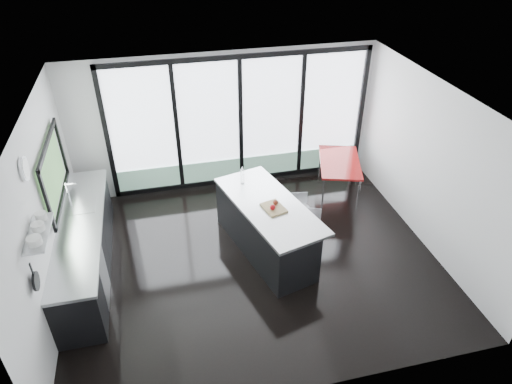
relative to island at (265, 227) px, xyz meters
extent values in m
cube|color=black|center=(-0.23, -0.21, -0.47)|extent=(6.00, 5.00, 0.00)
cube|color=white|center=(-0.23, -0.21, 2.33)|extent=(6.00, 5.00, 0.00)
cube|color=silver|center=(-0.23, 2.29, 0.93)|extent=(6.00, 0.00, 2.80)
cube|color=white|center=(0.07, 2.26, 0.93)|extent=(5.00, 0.02, 2.50)
cube|color=slate|center=(0.07, 2.22, -0.10)|extent=(5.00, 0.02, 0.44)
cube|color=black|center=(-1.18, 2.22, 0.93)|extent=(0.08, 0.04, 2.50)
cube|color=black|center=(0.07, 2.22, 0.93)|extent=(0.08, 0.04, 2.50)
cube|color=black|center=(1.32, 2.22, 0.93)|extent=(0.08, 0.04, 2.50)
cube|color=silver|center=(-0.23, -2.71, 0.93)|extent=(6.00, 0.00, 2.80)
cube|color=silver|center=(-3.23, -0.21, 0.93)|extent=(0.00, 5.00, 2.80)
cube|color=#477240|center=(-3.20, 0.69, 1.13)|extent=(0.02, 1.60, 0.90)
cube|color=#AAADAF|center=(-3.10, -1.06, 1.28)|extent=(0.25, 0.80, 0.03)
cylinder|color=white|center=(-3.20, -0.51, 1.88)|extent=(0.04, 0.30, 0.30)
cylinder|color=black|center=(-3.17, -1.46, 0.88)|extent=(0.03, 0.24, 0.24)
cube|color=silver|center=(2.77, -0.21, 0.93)|extent=(0.00, 5.00, 2.80)
cube|color=black|center=(-2.91, 0.19, -0.04)|extent=(0.65, 3.20, 0.87)
cube|color=#AAADAF|center=(-2.91, 0.19, 0.42)|extent=(0.69, 3.24, 0.05)
cube|color=#AAADAF|center=(-2.91, 0.69, 0.42)|extent=(0.45, 0.48, 0.06)
cylinder|color=silver|center=(-3.06, 0.69, 0.67)|extent=(0.02, 0.02, 0.44)
cube|color=#AAADAF|center=(-2.59, -0.56, -0.05)|extent=(0.03, 0.60, 0.80)
cube|color=black|center=(-0.01, 0.00, -0.03)|extent=(1.31, 2.34, 0.88)
cube|color=#AAADAF|center=(0.07, 0.02, 0.43)|extent=(1.52, 2.45, 0.05)
cube|color=#9B8556|center=(0.11, -0.13, 0.47)|extent=(0.40, 0.47, 0.03)
sphere|color=maroon|center=(0.08, -0.19, 0.53)|extent=(0.11, 0.11, 0.09)
sphere|color=#5C2212|center=(0.16, -0.06, 0.53)|extent=(0.10, 0.10, 0.08)
cylinder|color=silver|center=(-0.22, 0.72, 0.60)|extent=(0.09, 0.09, 0.28)
cylinder|color=silver|center=(0.65, -0.38, -0.12)|extent=(0.58, 0.58, 0.71)
cylinder|color=silver|center=(0.62, 0.10, -0.12)|extent=(0.51, 0.51, 0.70)
cube|color=maroon|center=(1.89, 1.40, -0.11)|extent=(1.14, 1.52, 0.72)
camera|label=1|loc=(-1.55, -5.86, 4.71)|focal=32.00mm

